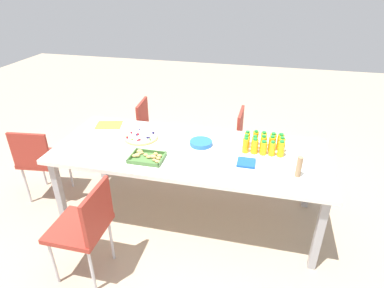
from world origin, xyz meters
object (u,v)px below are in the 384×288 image
(juice_bottle_9, at_px, (246,142))
(snack_tray, at_px, (147,157))
(juice_bottle_7, at_px, (263,143))
(chair_near_left, at_px, (250,140))
(chair_near_right, at_px, (153,128))
(plate_stack, at_px, (201,143))
(napkin_stack, at_px, (246,163))
(juice_bottle_3, at_px, (255,138))
(juice_bottle_10, at_px, (281,149))
(juice_bottle_12, at_px, (263,148))
(cardboard_tube, at_px, (299,167))
(party_table, at_px, (189,155))
(fruit_pizza, at_px, (141,137))
(juice_bottle_14, at_px, (246,145))
(paper_folder, at_px, (109,125))
(juice_bottle_11, at_px, (272,149))
(juice_bottle_2, at_px, (263,140))
(juice_bottle_6, at_px, (272,144))
(juice_bottle_13, at_px, (255,146))
(juice_bottle_1, at_px, (273,141))
(chair_far_right, at_px, (86,224))
(juice_bottle_4, at_px, (247,138))
(juice_bottle_5, at_px, (281,145))
(juice_bottle_8, at_px, (255,143))
(juice_bottle_0, at_px, (280,141))

(juice_bottle_9, relative_size, snack_tray, 0.47)
(juice_bottle_7, bearing_deg, chair_near_left, -77.73)
(chair_near_right, distance_m, chair_near_left, 1.15)
(plate_stack, distance_m, napkin_stack, 0.50)
(juice_bottle_3, height_order, juice_bottle_10, juice_bottle_10)
(chair_near_right, xyz_separation_m, juice_bottle_12, (-1.30, 0.77, 0.31))
(snack_tray, distance_m, cardboard_tube, 1.24)
(party_table, xyz_separation_m, chair_near_right, (0.65, -0.84, -0.19))
(fruit_pizza, bearing_deg, cardboard_tube, 167.12)
(chair_near_left, bearing_deg, juice_bottle_14, 1.05)
(napkin_stack, height_order, paper_folder, napkin_stack)
(juice_bottle_11, bearing_deg, juice_bottle_2, -61.57)
(snack_tray, bearing_deg, juice_bottle_12, -162.27)
(chair_near_left, height_order, juice_bottle_6, juice_bottle_6)
(juice_bottle_13, bearing_deg, juice_bottle_10, 179.38)
(juice_bottle_6, bearing_deg, juice_bottle_7, 4.85)
(juice_bottle_6, bearing_deg, juice_bottle_11, 94.38)
(chair_near_left, height_order, juice_bottle_13, juice_bottle_13)
(juice_bottle_1, bearing_deg, juice_bottle_6, 83.04)
(chair_far_right, bearing_deg, juice_bottle_4, -45.04)
(chair_near_right, height_order, juice_bottle_3, juice_bottle_3)
(chair_near_right, height_order, paper_folder, chair_near_right)
(juice_bottle_4, distance_m, plate_stack, 0.43)
(chair_far_right, height_order, juice_bottle_1, juice_bottle_1)
(chair_near_right, xyz_separation_m, juice_bottle_6, (-1.37, 0.69, 0.32))
(chair_near_left, height_order, juice_bottle_3, juice_bottle_3)
(fruit_pizza, distance_m, paper_folder, 0.48)
(juice_bottle_7, relative_size, juice_bottle_11, 1.08)
(chair_far_right, xyz_separation_m, juice_bottle_12, (-1.23, -0.93, 0.31))
(juice_bottle_7, distance_m, juice_bottle_11, 0.11)
(juice_bottle_5, distance_m, juice_bottle_7, 0.16)
(juice_bottle_10, distance_m, paper_folder, 1.75)
(party_table, relative_size, chair_near_left, 2.93)
(chair_near_right, xyz_separation_m, juice_bottle_1, (-1.38, 0.62, 0.31))
(juice_bottle_1, height_order, juice_bottle_3, juice_bottle_3)
(chair_far_right, xyz_separation_m, cardboard_tube, (-1.51, -0.64, 0.33))
(juice_bottle_6, bearing_deg, chair_near_left, -71.65)
(juice_bottle_5, bearing_deg, juice_bottle_3, -18.81)
(party_table, xyz_separation_m, juice_bottle_11, (-0.72, -0.06, 0.12))
(juice_bottle_1, xyz_separation_m, juice_bottle_5, (-0.07, 0.07, 0.00))
(chair_far_right, height_order, juice_bottle_8, juice_bottle_8)
(fruit_pizza, height_order, snack_tray, fruit_pizza)
(juice_bottle_10, bearing_deg, plate_stack, -3.39)
(chair_near_right, height_order, juice_bottle_11, juice_bottle_11)
(juice_bottle_10, relative_size, cardboard_tube, 0.86)
(juice_bottle_0, xyz_separation_m, juice_bottle_7, (0.15, 0.08, 0.00))
(juice_bottle_13, bearing_deg, juice_bottle_1, -136.82)
(chair_near_right, bearing_deg, juice_bottle_0, 62.19)
(paper_folder, bearing_deg, juice_bottle_5, 174.43)
(juice_bottle_14, relative_size, cardboard_tube, 0.85)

